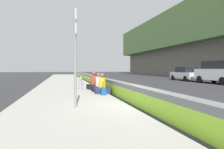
{
  "coord_description": "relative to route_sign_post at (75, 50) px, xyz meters",
  "views": [
    {
      "loc": [
        -7.15,
        2.92,
        1.55
      ],
      "look_at": [
        8.48,
        -0.96,
        1.05
      ],
      "focal_mm": 32.21,
      "sensor_mm": 36.0,
      "label": 1
    }
  ],
  "objects": [
    {
      "name": "sidewalk_strip",
      "position": [
        -0.11,
        0.18,
        -2.14
      ],
      "size": [
        80.0,
        4.4,
        0.14
      ],
      "primitive_type": "cube",
      "color": "gray",
      "rests_on": "ground_plane"
    },
    {
      "name": "route_sign_post",
      "position": [
        0.0,
        0.0,
        0.0
      ],
      "size": [
        0.44,
        0.09,
        3.6
      ],
      "color": "gray",
      "rests_on": "sidewalk_strip"
    },
    {
      "name": "seated_person_rear",
      "position": [
        6.15,
        -1.62,
        -1.7
      ],
      "size": [
        0.88,
        0.98,
        1.19
      ],
      "color": "black",
      "rests_on": "sidewalk_strip"
    },
    {
      "name": "parked_car_third",
      "position": [
        9.49,
        -14.59,
        -1.03
      ],
      "size": [
        4.84,
        2.14,
        2.28
      ],
      "color": "silver",
      "rests_on": "ground_plane"
    },
    {
      "name": "seated_person_middle",
      "position": [
        4.78,
        -1.71,
        -1.71
      ],
      "size": [
        0.75,
        0.86,
        1.14
      ],
      "color": "black",
      "rests_on": "sidewalk_strip"
    },
    {
      "name": "ground_plane",
      "position": [
        -0.11,
        -2.47,
        -2.21
      ],
      "size": [
        160.0,
        160.0,
        0.0
      ],
      "primitive_type": "plane",
      "color": "#2B2B2D",
      "rests_on": "ground"
    },
    {
      "name": "jersey_barrier",
      "position": [
        -0.11,
        -2.46,
        -1.79
      ],
      "size": [
        76.0,
        0.45,
        0.85
      ],
      "color": "slate",
      "rests_on": "ground_plane"
    },
    {
      "name": "backpack",
      "position": [
        3.06,
        -1.64,
        -1.88
      ],
      "size": [
        0.32,
        0.28,
        0.4
      ],
      "color": "navy",
      "rests_on": "sidewalk_strip"
    },
    {
      "name": "seated_person_foreground",
      "position": [
        3.77,
        -1.72,
        -1.72
      ],
      "size": [
        0.73,
        0.82,
        1.14
      ],
      "color": "#23284C",
      "rests_on": "sidewalk_strip"
    },
    {
      "name": "parked_car_fourth",
      "position": [
        14.92,
        -14.54,
        -1.35
      ],
      "size": [
        4.55,
        2.04,
        1.71
      ],
      "color": "silver",
      "rests_on": "ground_plane"
    },
    {
      "name": "fire_hydrant",
      "position": [
        6.03,
        -0.71,
        -1.62
      ],
      "size": [
        0.26,
        0.46,
        0.88
      ],
      "color": "gray",
      "rests_on": "sidewalk_strip"
    }
  ]
}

